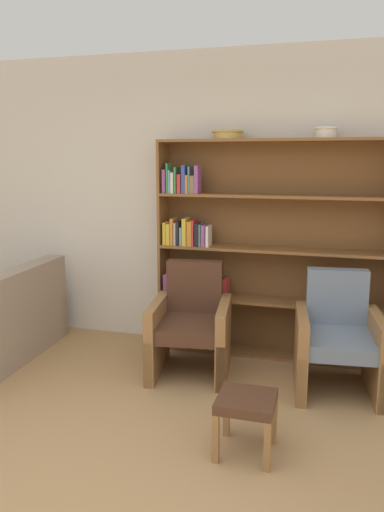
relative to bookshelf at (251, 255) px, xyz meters
The scene contains 7 objects.
wall_back 0.60m from the bookshelf, 154.99° to the left, with size 12.00×0.06×2.75m.
bookshelf is the anchor object (origin of this frame).
bowl_slate 1.10m from the bookshelf, behind, with size 0.28×0.28×0.08m.
bowl_cream 1.24m from the bookshelf, ahead, with size 0.19×0.19×0.09m.
armchair_leather 0.87m from the bookshelf, 125.76° to the right, with size 0.73×0.76×0.91m.
armchair_cushioned 1.10m from the bookshelf, 35.93° to the right, with size 0.71×0.74×0.91m.
footstool 1.77m from the bookshelf, 81.27° to the right, with size 0.35×0.35×0.37m.
Camera 1 is at (1.07, -1.78, 1.79)m, focal length 35.00 mm.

